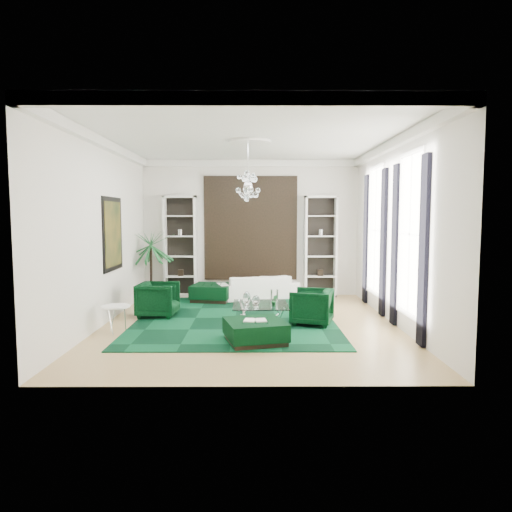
{
  "coord_description": "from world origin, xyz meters",
  "views": [
    {
      "loc": [
        0.09,
        -9.33,
        2.24
      ],
      "look_at": [
        0.14,
        0.5,
        1.38
      ],
      "focal_mm": 32.0,
      "sensor_mm": 36.0,
      "label": 1
    }
  ],
  "objects_px": {
    "armchair_left": "(158,299)",
    "side_table": "(116,320)",
    "sofa": "(257,287)",
    "ottoman_side": "(212,293)",
    "ottoman_front": "(255,332)",
    "coffee_table": "(260,313)",
    "palm": "(151,255)",
    "armchair_right": "(312,307)"
  },
  "relations": [
    {
      "from": "armchair_right",
      "to": "ottoman_front",
      "type": "xyz_separation_m",
      "value": [
        -1.17,
        -1.36,
        -0.17
      ]
    },
    {
      "from": "armchair_left",
      "to": "palm",
      "type": "distance_m",
      "value": 2.3
    },
    {
      "from": "sofa",
      "to": "armchair_left",
      "type": "distance_m",
      "value": 3.15
    },
    {
      "from": "armchair_right",
      "to": "sofa",
      "type": "bearing_deg",
      "value": -142.23
    },
    {
      "from": "armchair_left",
      "to": "armchair_right",
      "type": "bearing_deg",
      "value": -99.77
    },
    {
      "from": "coffee_table",
      "to": "ottoman_front",
      "type": "height_order",
      "value": "ottoman_front"
    },
    {
      "from": "ottoman_side",
      "to": "ottoman_front",
      "type": "relative_size",
      "value": 1.01
    },
    {
      "from": "side_table",
      "to": "armchair_right",
      "type": "bearing_deg",
      "value": 9.84
    },
    {
      "from": "coffee_table",
      "to": "ottoman_front",
      "type": "xyz_separation_m",
      "value": [
        -0.11,
        -1.53,
        0.0
      ]
    },
    {
      "from": "ottoman_front",
      "to": "coffee_table",
      "type": "bearing_deg",
      "value": 85.75
    },
    {
      "from": "armchair_left",
      "to": "ottoman_front",
      "type": "xyz_separation_m",
      "value": [
        2.15,
        -2.12,
        -0.19
      ]
    },
    {
      "from": "coffee_table",
      "to": "armchair_left",
      "type": "bearing_deg",
      "value": 165.42
    },
    {
      "from": "ottoman_side",
      "to": "sofa",
      "type": "bearing_deg",
      "value": 17.3
    },
    {
      "from": "side_table",
      "to": "ottoman_front",
      "type": "bearing_deg",
      "value": -14.6
    },
    {
      "from": "coffee_table",
      "to": "side_table",
      "type": "height_order",
      "value": "side_table"
    },
    {
      "from": "ottoman_side",
      "to": "side_table",
      "type": "height_order",
      "value": "side_table"
    },
    {
      "from": "armchair_left",
      "to": "side_table",
      "type": "relative_size",
      "value": 1.58
    },
    {
      "from": "ottoman_front",
      "to": "side_table",
      "type": "distance_m",
      "value": 2.75
    },
    {
      "from": "sofa",
      "to": "ottoman_side",
      "type": "height_order",
      "value": "sofa"
    },
    {
      "from": "armchair_right",
      "to": "ottoman_side",
      "type": "bearing_deg",
      "value": -121.24
    },
    {
      "from": "ottoman_side",
      "to": "palm",
      "type": "bearing_deg",
      "value": 172.88
    },
    {
      "from": "sofa",
      "to": "armchair_right",
      "type": "distance_m",
      "value": 3.19
    },
    {
      "from": "sofa",
      "to": "palm",
      "type": "height_order",
      "value": "palm"
    },
    {
      "from": "side_table",
      "to": "armchair_left",
      "type": "bearing_deg",
      "value": 70.36
    },
    {
      "from": "sofa",
      "to": "coffee_table",
      "type": "distance_m",
      "value": 2.82
    },
    {
      "from": "armchair_left",
      "to": "ottoman_side",
      "type": "relative_size",
      "value": 0.85
    },
    {
      "from": "sofa",
      "to": "palm",
      "type": "bearing_deg",
      "value": -13.33
    },
    {
      "from": "armchair_left",
      "to": "armchair_right",
      "type": "xyz_separation_m",
      "value": [
        3.33,
        -0.76,
        -0.01
      ]
    },
    {
      "from": "palm",
      "to": "ottoman_side",
      "type": "bearing_deg",
      "value": -7.12
    },
    {
      "from": "ottoman_front",
      "to": "side_table",
      "type": "xyz_separation_m",
      "value": [
        -2.66,
        0.69,
        0.06
      ]
    },
    {
      "from": "sofa",
      "to": "ottoman_side",
      "type": "xyz_separation_m",
      "value": [
        -1.19,
        -0.37,
        -0.1
      ]
    },
    {
      "from": "armchair_right",
      "to": "palm",
      "type": "distance_m",
      "value": 4.91
    },
    {
      "from": "armchair_right",
      "to": "coffee_table",
      "type": "distance_m",
      "value": 1.09
    },
    {
      "from": "armchair_right",
      "to": "ottoman_front",
      "type": "relative_size",
      "value": 0.82
    },
    {
      "from": "armchair_right",
      "to": "side_table",
      "type": "distance_m",
      "value": 3.89
    },
    {
      "from": "armchair_right",
      "to": "palm",
      "type": "xyz_separation_m",
      "value": [
        -3.94,
        2.82,
        0.83
      ]
    },
    {
      "from": "armchair_left",
      "to": "palm",
      "type": "height_order",
      "value": "palm"
    },
    {
      "from": "ottoman_side",
      "to": "ottoman_front",
      "type": "height_order",
      "value": "ottoman_side"
    },
    {
      "from": "sofa",
      "to": "ottoman_front",
      "type": "distance_m",
      "value": 4.35
    },
    {
      "from": "coffee_table",
      "to": "palm",
      "type": "relative_size",
      "value": 0.48
    },
    {
      "from": "coffee_table",
      "to": "side_table",
      "type": "bearing_deg",
      "value": -163.19
    },
    {
      "from": "armchair_right",
      "to": "palm",
      "type": "bearing_deg",
      "value": -108.11
    }
  ]
}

